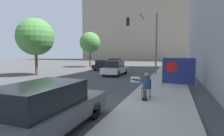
% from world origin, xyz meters
% --- Properties ---
extents(ground_plane, '(160.00, 160.00, 0.00)m').
position_xyz_m(ground_plane, '(0.00, 0.00, 0.00)').
color(ground_plane, '#444447').
extents(sidewalk_curb, '(3.01, 90.00, 0.13)m').
position_xyz_m(sidewalk_curb, '(3.74, 15.00, 0.06)').
color(sidewalk_curb, '#B7B2A8').
rests_on(sidewalk_curb, ground_plane).
extents(building_backdrop_far, '(52.00, 12.00, 35.92)m').
position_xyz_m(building_backdrop_far, '(-2.00, 58.01, 17.96)').
color(building_backdrop_far, gray).
rests_on(building_backdrop_far, ground_plane).
extents(seated_protester, '(0.96, 0.77, 1.24)m').
position_xyz_m(seated_protester, '(3.13, 2.84, 0.80)').
color(seated_protester, '#474C56').
rests_on(seated_protester, sidewalk_curb).
extents(pedestrian_behind, '(0.34, 0.34, 1.66)m').
position_xyz_m(pedestrian_behind, '(4.72, 7.69, 0.97)').
color(pedestrian_behind, '#424247').
rests_on(pedestrian_behind, sidewalk_curb).
extents(protest_banner, '(2.13, 0.06, 1.84)m').
position_xyz_m(protest_banner, '(4.62, 7.00, 1.10)').
color(protest_banner, slate).
rests_on(protest_banner, sidewalk_curb).
extents(traffic_light_pole, '(3.20, 2.97, 6.25)m').
position_xyz_m(traffic_light_pole, '(1.46, 13.01, 4.33)').
color(traffic_light_pole, slate).
rests_on(traffic_light_pole, sidewalk_curb).
extents(parked_car_curbside, '(1.83, 4.64, 1.44)m').
position_xyz_m(parked_car_curbside, '(1.01, -1.58, 0.72)').
color(parked_car_curbside, '#565B60').
rests_on(parked_car_curbside, ground_plane).
extents(car_on_road_nearest, '(1.71, 4.28, 1.53)m').
position_xyz_m(car_on_road_nearest, '(-1.52, 11.90, 0.75)').
color(car_on_road_nearest, white).
rests_on(car_on_road_nearest, ground_plane).
extents(car_on_road_midblock, '(1.74, 4.21, 1.38)m').
position_xyz_m(car_on_road_midblock, '(-5.05, 17.18, 0.69)').
color(car_on_road_midblock, black).
rests_on(car_on_road_midblock, ground_plane).
extents(car_on_road_distant, '(1.84, 4.35, 1.45)m').
position_xyz_m(car_on_road_distant, '(-5.43, 23.11, 0.72)').
color(car_on_road_distant, navy).
rests_on(car_on_road_distant, ground_plane).
extents(motorcycle_on_road, '(0.28, 2.06, 1.35)m').
position_xyz_m(motorcycle_on_road, '(-1.72, 12.58, 0.57)').
color(motorcycle_on_road, navy).
rests_on(motorcycle_on_road, ground_plane).
extents(street_tree_near_curb, '(3.82, 3.82, 5.91)m').
position_xyz_m(street_tree_near_curb, '(-9.27, 9.03, 3.99)').
color(street_tree_near_curb, brown).
rests_on(street_tree_near_curb, ground_plane).
extents(street_tree_midblock, '(3.47, 3.47, 5.91)m').
position_xyz_m(street_tree_midblock, '(-9.25, 21.31, 4.16)').
color(street_tree_midblock, brown).
rests_on(street_tree_midblock, ground_plane).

